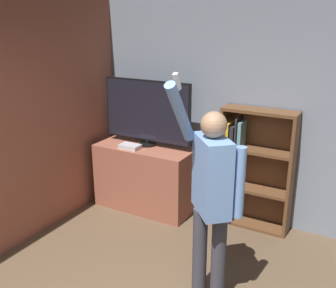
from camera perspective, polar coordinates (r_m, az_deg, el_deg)
The scene contains 7 objects.
wall_back at distance 4.74m, azimuth 14.18°, elevation 3.99°, with size 6.40×0.06×2.70m.
wall_side_brick at distance 4.61m, azimuth -19.41°, elevation 3.13°, with size 0.06×4.59×2.70m.
tv_ledge at distance 5.25m, azimuth -3.12°, elevation -4.71°, with size 1.28×0.63×0.85m.
television at distance 5.01m, azimuth -3.06°, elevation 4.64°, with size 1.23×0.22×0.85m.
game_console at distance 5.01m, azimuth -5.53°, elevation -0.36°, with size 0.26×0.16×0.05m.
bookshelf at distance 4.80m, azimuth 11.66°, elevation -3.62°, with size 0.86×0.28×1.46m.
person at distance 3.33m, azimuth 6.26°, elevation -6.88°, with size 0.57×0.56×2.06m.
Camera 1 is at (1.16, -1.44, 2.46)m, focal length 42.00 mm.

